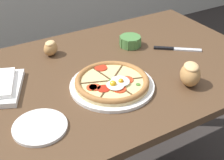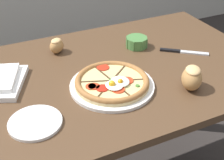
# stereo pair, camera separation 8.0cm
# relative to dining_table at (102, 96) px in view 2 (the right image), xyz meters

# --- Properties ---
(dining_table) EXTENTS (1.34, 0.79, 0.77)m
(dining_table) POSITION_rel_dining_table_xyz_m (0.00, 0.00, 0.00)
(dining_table) COLOR #513823
(dining_table) RESTS_ON ground_plane
(pizza) EXTENTS (0.30, 0.30, 0.05)m
(pizza) POSITION_rel_dining_table_xyz_m (-0.01, -0.11, 0.13)
(pizza) COLOR white
(pizza) RESTS_ON dining_table
(ramekin_bowl) EXTENTS (0.10, 0.10, 0.05)m
(ramekin_bowl) POSITION_rel_dining_table_xyz_m (0.22, 0.13, 0.14)
(ramekin_bowl) COLOR #4C8442
(ramekin_bowl) RESTS_ON dining_table
(bread_piece_near) EXTENTS (0.11, 0.12, 0.09)m
(bread_piece_near) POSITION_rel_dining_table_xyz_m (0.24, -0.23, 0.16)
(bread_piece_near) COLOR #B27F47
(bread_piece_near) RESTS_ON dining_table
(bread_piece_mid) EXTENTS (0.09, 0.09, 0.06)m
(bread_piece_mid) POSITION_rel_dining_table_xyz_m (-0.11, 0.23, 0.14)
(bread_piece_mid) COLOR #B27F47
(bread_piece_mid) RESTS_ON dining_table
(knife_main) EXTENTS (0.17, 0.14, 0.01)m
(knife_main) POSITION_rel_dining_table_xyz_m (0.38, -0.00, 0.11)
(knife_main) COLOR silver
(knife_main) RESTS_ON dining_table
(side_saucer) EXTENTS (0.16, 0.16, 0.01)m
(side_saucer) POSITION_rel_dining_table_xyz_m (-0.30, -0.19, 0.12)
(side_saucer) COLOR white
(side_saucer) RESTS_ON dining_table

